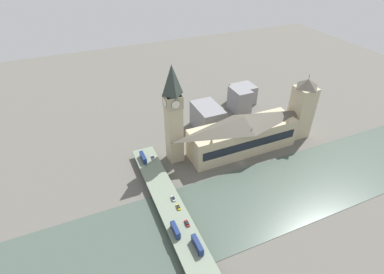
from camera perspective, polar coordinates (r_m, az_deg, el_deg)
ground_plane at (r=226.62m, az=9.45°, el=-4.88°), size 600.00×600.00×0.00m
river_water at (r=206.25m, az=14.59°, el=-10.55°), size 58.41×360.00×0.30m
parliament_hall at (r=230.88m, az=9.64°, el=0.59°), size 23.39×84.50×30.04m
clock_tower at (r=205.81m, az=-3.57°, el=4.45°), size 11.67×11.67×74.57m
victoria_tower at (r=255.98m, az=20.17°, el=5.16°), size 14.95×14.95×54.15m
road_bridge at (r=179.69m, az=-2.74°, el=-15.83°), size 148.82×15.89×5.50m
double_decker_bus_lead at (r=218.81m, az=-9.29°, el=-3.82°), size 11.28×2.65×4.58m
double_decker_bus_mid at (r=171.81m, az=-3.19°, el=-17.21°), size 10.08×2.65×4.61m
double_decker_bus_rear at (r=165.81m, az=1.03°, el=-19.80°), size 11.30×2.65×4.91m
car_northbound_mid at (r=184.62m, az=-2.63°, el=-13.17°), size 4.70×1.81×1.41m
car_northbound_tail at (r=189.37m, az=-3.60°, el=-11.60°), size 4.51×1.89×1.53m
car_southbound_mid at (r=220.66m, az=-7.46°, el=-3.87°), size 4.52×1.85×1.33m
car_southbound_tail at (r=176.65m, az=-0.96°, el=-16.10°), size 4.79×1.85×1.42m
city_block_west at (r=254.44m, az=2.95°, el=3.61°), size 30.72×19.78×22.27m
city_block_center at (r=285.64m, az=9.06°, el=6.98°), size 21.28×14.93×22.49m
city_block_east at (r=301.84m, az=9.66°, el=8.05°), size 19.09×21.38×18.07m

